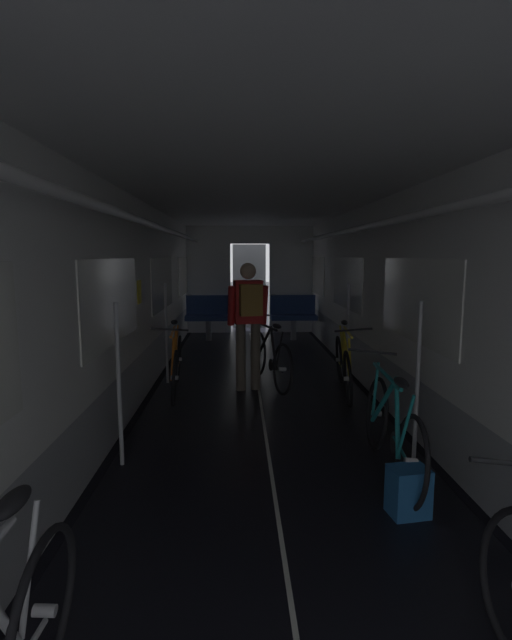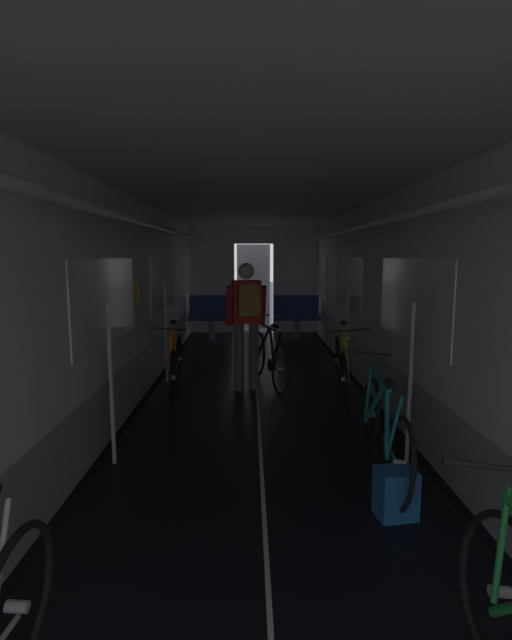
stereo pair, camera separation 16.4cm
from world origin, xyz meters
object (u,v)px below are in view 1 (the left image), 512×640
(bicycle_yellow, at_px, (344,364))
(bicycle_teal, at_px, (391,429))
(backpack_on_floor, at_px, (408,491))
(bicycle_black_in_aisle, at_px, (269,357))
(bench_seat_far_left, at_px, (208,313))
(bench_seat_far_right, at_px, (293,313))
(bicycle_orange, at_px, (176,364))
(person_cyclist_aisle, at_px, (249,315))

(bicycle_yellow, distance_m, bicycle_teal, 2.26)
(bicycle_yellow, height_order, backpack_on_floor, bicycle_yellow)
(bicycle_black_in_aisle, bearing_deg, bench_seat_far_left, 106.81)
(bench_seat_far_right, relative_size, bicycle_black_in_aisle, 0.60)
(bench_seat_far_left, relative_size, bicycle_teal, 0.58)
(bicycle_orange, distance_m, bicycle_teal, 3.14)
(person_cyclist_aisle, bearing_deg, backpack_on_floor, -71.36)
(bicycle_orange, xyz_separation_m, bicycle_teal, (2.05, -2.37, -0.00))
(bench_seat_far_left, distance_m, bicycle_orange, 3.86)
(bench_seat_far_right, distance_m, bicycle_yellow, 3.98)
(bicycle_teal, relative_size, backpack_on_floor, 4.98)
(bench_seat_far_left, relative_size, person_cyclist_aisle, 0.58)
(person_cyclist_aisle, xyz_separation_m, bicycle_black_in_aisle, (0.29, 0.26, -0.63))
(bicycle_teal, height_order, bicycle_black_in_aisle, bicycle_teal)
(bench_seat_far_right, relative_size, bicycle_teal, 0.58)
(bench_seat_far_right, xyz_separation_m, bicycle_teal, (0.08, -6.22, -0.19))
(bicycle_orange, bearing_deg, bench_seat_far_right, 62.85)
(bicycle_yellow, bearing_deg, bicycle_orange, 176.92)
(person_cyclist_aisle, height_order, bicycle_black_in_aisle, person_cyclist_aisle)
(bicycle_teal, relative_size, bicycle_black_in_aisle, 1.03)
(bicycle_teal, height_order, backpack_on_floor, bicycle_teal)
(bench_seat_far_right, bearing_deg, bicycle_black_in_aisle, -101.90)
(bench_seat_far_left, bearing_deg, bicycle_orange, -92.59)
(bicycle_black_in_aisle, bearing_deg, person_cyclist_aisle, -138.31)
(bench_seat_far_right, distance_m, bicycle_teal, 6.23)
(person_cyclist_aisle, bearing_deg, bicycle_black_in_aisle, 41.69)
(bicycle_orange, bearing_deg, person_cyclist_aisle, 4.83)
(bicycle_teal, bearing_deg, person_cyclist_aisle, 114.34)
(backpack_on_floor, bearing_deg, person_cyclist_aisle, 108.64)
(bench_seat_far_right, relative_size, person_cyclist_aisle, 0.58)
(bench_seat_far_left, distance_m, bench_seat_far_right, 1.80)
(bench_seat_far_right, xyz_separation_m, bicycle_black_in_aisle, (-0.74, -3.51, -0.18))
(bench_seat_far_left, height_order, bicycle_orange, bench_seat_far_left)
(bicycle_orange, bearing_deg, bicycle_yellow, -3.08)
(bicycle_teal, xyz_separation_m, person_cyclist_aisle, (-1.11, 2.45, 0.63))
(bench_seat_far_right, height_order, person_cyclist_aisle, person_cyclist_aisle)
(bicycle_teal, relative_size, person_cyclist_aisle, 1.00)
(bench_seat_far_left, relative_size, backpack_on_floor, 2.89)
(bicycle_orange, xyz_separation_m, person_cyclist_aisle, (0.94, 0.08, 0.63))
(bench_seat_far_left, relative_size, bicycle_yellow, 0.58)
(bench_seat_far_right, bearing_deg, bicycle_teal, -89.29)
(bicycle_teal, distance_m, bicycle_black_in_aisle, 2.83)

